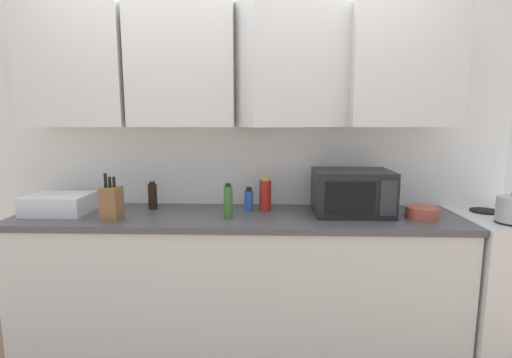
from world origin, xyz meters
The scene contains 10 objects.
wall_back_with_cabinets centered at (0.00, -0.07, 1.58)m, with size 3.67×0.58×2.60m.
counter_run centered at (0.00, -0.30, 0.45)m, with size 2.80×0.63×0.90m.
microwave centered at (0.73, -0.26, 1.04)m, with size 0.48×0.37×0.28m.
dish_rack centered at (-1.14, -0.30, 0.96)m, with size 0.38×0.30×0.12m, color silver.
knife_block centered at (-0.73, -0.46, 1.00)m, with size 0.11×0.12×0.28m.
bottle_soy_dark centered at (-0.58, -0.16, 0.99)m, with size 0.06×0.06×0.18m.
bottle_green_oil centered at (-0.04, -0.40, 1.00)m, with size 0.05×0.05×0.21m.
bottle_red_sauce centered at (0.18, -0.17, 1.00)m, with size 0.08×0.08×0.22m.
bottle_blue_cleaner centered at (0.07, -0.19, 0.97)m, with size 0.06×0.06×0.16m.
bowl_ceramic_small centered at (1.14, -0.36, 0.94)m, with size 0.19×0.19×0.07m, color #B24C3D.
Camera 1 is at (0.20, -2.64, 1.49)m, focal length 26.60 mm.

